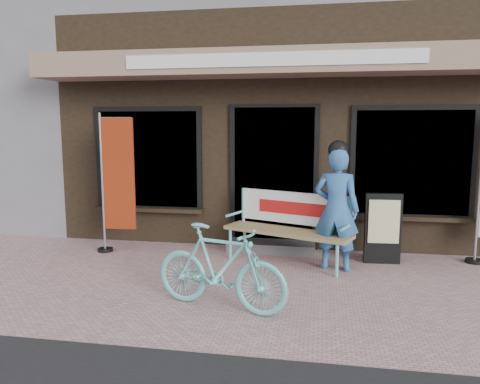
% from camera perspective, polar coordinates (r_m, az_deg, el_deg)
% --- Properties ---
extents(ground, '(70.00, 70.00, 0.00)m').
position_cam_1_polar(ground, '(5.47, 1.83, -12.10)').
color(ground, '#BA8E93').
rests_on(ground, ground).
extents(storefront, '(7.00, 6.77, 6.00)m').
position_cam_1_polar(storefront, '(10.12, 6.04, 14.42)').
color(storefront, black).
rests_on(storefront, ground).
extents(bench, '(1.82, 1.07, 0.97)m').
position_cam_1_polar(bench, '(6.49, 6.11, -3.65)').
color(bench, '#65C6C1').
rests_on(bench, ground).
extents(person, '(0.65, 0.50, 1.70)m').
position_cam_1_polar(person, '(6.20, 11.69, -1.81)').
color(person, '#2F63A2').
rests_on(person, ground).
extents(bicycle, '(1.54, 0.79, 0.89)m').
position_cam_1_polar(bicycle, '(4.86, -2.44, -9.17)').
color(bicycle, '#65C6C1').
rests_on(bicycle, ground).
extents(nobori_red, '(0.61, 0.24, 2.07)m').
position_cam_1_polar(nobori_red, '(7.12, -14.87, 1.26)').
color(nobori_red, gray).
rests_on(nobori_red, ground).
extents(menu_stand, '(0.49, 0.14, 0.97)m').
position_cam_1_polar(menu_stand, '(6.70, 17.03, -4.19)').
color(menu_stand, black).
rests_on(menu_stand, ground).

